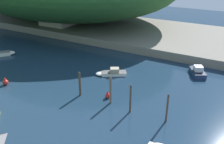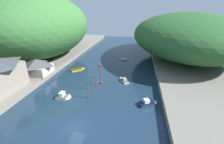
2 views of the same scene
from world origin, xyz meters
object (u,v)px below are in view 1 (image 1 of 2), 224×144
boat_white_cruiser (111,73)px  boat_red_skiff (4,54)px  right_bank_cottage (58,14)px  channel_buoy_near (5,82)px  boat_moored_right (197,71)px  channel_buoy_far (108,95)px

boat_white_cruiser → boat_red_skiff: size_ratio=1.20×
right_bank_cottage → channel_buoy_near: (-24.74, -11.91, -3.48)m
boat_red_skiff → boat_moored_right: size_ratio=0.86×
boat_white_cruiser → channel_buoy_far: boat_white_cruiser is taller
right_bank_cottage → boat_white_cruiser: right_bank_cottage is taller
boat_moored_right → channel_buoy_far: bearing=-150.2°
boat_red_skiff → channel_buoy_near: bearing=3.2°
boat_white_cruiser → channel_buoy_near: (-9.75, 10.73, 0.12)m
boat_white_cruiser → boat_moored_right: bearing=-90.0°
channel_buoy_near → boat_moored_right: bearing=-52.8°
boat_white_cruiser → channel_buoy_near: size_ratio=4.02×
boat_red_skiff → channel_buoy_near: 12.00m
channel_buoy_far → right_bank_cottage: bearing=50.7°
boat_moored_right → channel_buoy_near: boat_moored_right is taller
boat_red_skiff → right_bank_cottage: bearing=138.8°
right_bank_cottage → boat_red_skiff: bearing=-172.1°
boat_moored_right → channel_buoy_near: 26.98m
boat_white_cruiser → channel_buoy_far: 6.60m
boat_red_skiff → channel_buoy_far: (-3.50, -23.16, 0.02)m
channel_buoy_far → boat_moored_right: bearing=-32.0°
channel_buoy_near → channel_buoy_far: channel_buoy_near is taller
right_bank_cottage → channel_buoy_far: right_bank_cottage is taller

